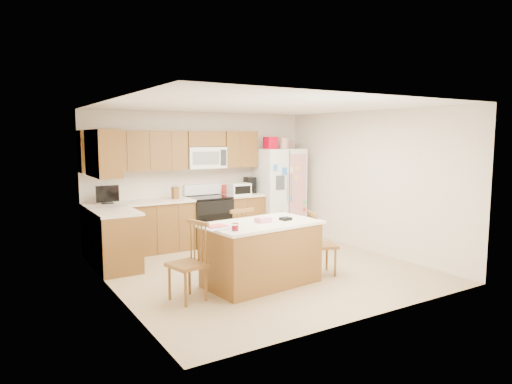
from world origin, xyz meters
TOP-DOWN VIEW (x-y plane):
  - ground at (0.00, 0.00)m, footprint 4.50×4.50m
  - room_shell at (0.00, 0.00)m, footprint 4.60×4.60m
  - cabinetry at (-0.98, 1.79)m, footprint 3.36×1.56m
  - stove at (0.00, 1.94)m, footprint 0.76×0.65m
  - refrigerator at (1.57, 1.87)m, footprint 0.90×0.79m
  - island at (-0.41, -0.60)m, footprint 1.74×1.09m
  - windsor_chair_left at (-1.52, -0.66)m, footprint 0.49×0.51m
  - windsor_chair_back at (-0.43, 0.05)m, footprint 0.45×0.44m
  - windsor_chair_right at (0.58, -0.68)m, footprint 0.50×0.51m

SIDE VIEW (x-z plane):
  - ground at x=0.00m, z-range 0.00..0.00m
  - island at x=-0.41m, z-range -0.04..0.92m
  - windsor_chair_right at x=0.58m, z-range -0.03..0.92m
  - windsor_chair_back at x=-0.43m, z-range -0.03..0.96m
  - windsor_chair_left at x=-1.52m, z-range -0.03..0.97m
  - stove at x=0.00m, z-range -0.09..1.04m
  - cabinetry at x=-0.98m, z-range -0.16..1.99m
  - refrigerator at x=1.57m, z-range -0.10..1.94m
  - room_shell at x=0.00m, z-range 0.18..2.70m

